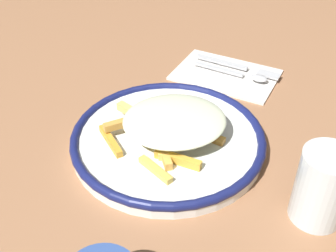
{
  "coord_description": "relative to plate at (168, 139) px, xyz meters",
  "views": [
    {
      "loc": [
        0.44,
        0.26,
        0.43
      ],
      "look_at": [
        0.0,
        0.0,
        0.04
      ],
      "focal_mm": 45.2,
      "sensor_mm": 36.0,
      "label": 1
    }
  ],
  "objects": [
    {
      "name": "fries_heap",
      "position": [
        -0.0,
        0.0,
        0.03
      ],
      "size": [
        0.21,
        0.21,
        0.04
      ],
      "color": "#E2A453",
      "rests_on": "plate"
    },
    {
      "name": "spoon",
      "position": [
        -0.24,
        0.02,
        -0.0
      ],
      "size": [
        0.02,
        0.15,
        0.01
      ],
      "color": "silver",
      "rests_on": "napkin"
    },
    {
      "name": "ground_plane",
      "position": [
        0.0,
        0.0,
        -0.01
      ],
      "size": [
        2.6,
        2.6,
        0.0
      ],
      "primitive_type": "plane",
      "color": "#986846"
    },
    {
      "name": "napkin",
      "position": [
        -0.24,
        -0.01,
        -0.01
      ],
      "size": [
        0.15,
        0.2,
        0.01
      ],
      "primitive_type": "cube",
      "rotation": [
        0.0,
        0.0,
        0.06
      ],
      "color": "silver",
      "rests_on": "ground_plane"
    },
    {
      "name": "water_glass",
      "position": [
        0.02,
        0.24,
        0.04
      ],
      "size": [
        0.07,
        0.07,
        0.1
      ],
      "primitive_type": "cylinder",
      "color": "silver",
      "rests_on": "ground_plane"
    },
    {
      "name": "plate",
      "position": [
        0.0,
        0.0,
        0.0
      ],
      "size": [
        0.3,
        0.3,
        0.03
      ],
      "color": "white",
      "rests_on": "ground_plane"
    },
    {
      "name": "fork",
      "position": [
        -0.27,
        -0.0,
        -0.0
      ],
      "size": [
        0.02,
        0.18,
        0.01
      ],
      "color": "silver",
      "rests_on": "napkin"
    }
  ]
}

